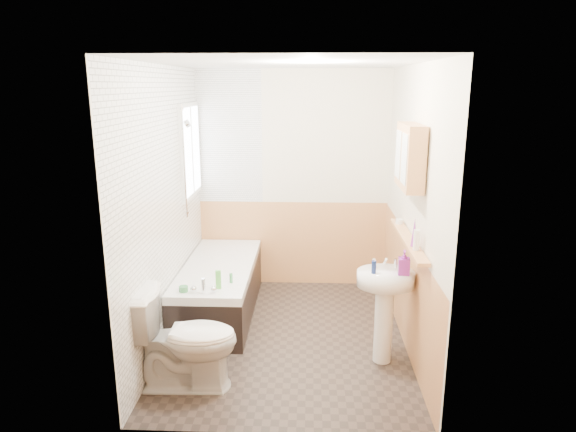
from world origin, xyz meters
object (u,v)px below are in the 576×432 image
Objects in this scene: sink at (385,298)px; pine_shelf at (408,240)px; medicine_cabinet at (410,157)px; bathtub at (220,287)px; toilet at (185,339)px.

sink is 0.72× the size of pine_shelf.
pine_shelf is at bearing 29.61° from medicine_cabinet.
pine_shelf is 0.71m from medicine_cabinet.
medicine_cabinet is (-0.03, -0.02, 0.71)m from pine_shelf.
medicine_cabinet is at bearing -150.39° from pine_shelf.
pine_shelf is at bearing -22.25° from bathtub.
sink is (1.60, 0.45, 0.18)m from toilet.
bathtub is 1.85× the size of sink.
bathtub is 2.40m from medicine_cabinet.
bathtub is 1.84m from sink.
medicine_cabinet is (1.74, -0.74, 1.48)m from bathtub.
toilet is 0.63× the size of pine_shelf.
pine_shelf is (1.77, -0.72, 0.77)m from bathtub.
toilet is 2.31m from medicine_cabinet.
bathtub is 1.33× the size of pine_shelf.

